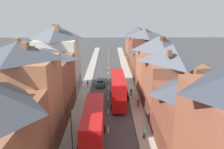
{
  "coord_description": "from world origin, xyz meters",
  "views": [
    {
      "loc": [
        0.15,
        -10.36,
        16.83
      ],
      "look_at": [
        0.91,
        42.26,
        1.25
      ],
      "focal_mm": 35.0,
      "sensor_mm": 36.0,
      "label": 1
    }
  ],
  "objects_px": {
    "double_decker_bus_lead": "(94,126)",
    "pedestrian_mid_left": "(144,132)",
    "pedestrian_mid_right": "(138,102)",
    "pedestrian_far_left": "(131,92)",
    "double_decker_bus_mid_street": "(118,89)",
    "car_near_silver": "(124,94)",
    "car_parked_right_a": "(101,82)",
    "pedestrian_far_right": "(88,84)",
    "street_lamp": "(72,131)"
  },
  "relations": [
    {
      "from": "car_parked_right_a",
      "to": "pedestrian_mid_right",
      "type": "distance_m",
      "value": 13.74
    },
    {
      "from": "double_decker_bus_lead",
      "to": "car_parked_right_a",
      "type": "height_order",
      "value": "double_decker_bus_lead"
    },
    {
      "from": "double_decker_bus_lead",
      "to": "pedestrian_far_left",
      "type": "xyz_separation_m",
      "value": [
        6.44,
        16.76,
        -1.78
      ]
    },
    {
      "from": "double_decker_bus_mid_street",
      "to": "double_decker_bus_lead",
      "type": "bearing_deg",
      "value": -104.92
    },
    {
      "from": "car_parked_right_a",
      "to": "pedestrian_far_right",
      "type": "bearing_deg",
      "value": -154.28
    },
    {
      "from": "pedestrian_mid_right",
      "to": "pedestrian_far_right",
      "type": "bearing_deg",
      "value": 133.82
    },
    {
      "from": "pedestrian_far_right",
      "to": "street_lamp",
      "type": "height_order",
      "value": "street_lamp"
    },
    {
      "from": "double_decker_bus_lead",
      "to": "double_decker_bus_mid_street",
      "type": "height_order",
      "value": "same"
    },
    {
      "from": "pedestrian_far_left",
      "to": "pedestrian_far_right",
      "type": "xyz_separation_m",
      "value": [
        -9.26,
        5.04,
        0.0
      ]
    },
    {
      "from": "car_near_silver",
      "to": "car_parked_right_a",
      "type": "height_order",
      "value": "car_parked_right_a"
    },
    {
      "from": "double_decker_bus_mid_street",
      "to": "car_parked_right_a",
      "type": "bearing_deg",
      "value": 110.4
    },
    {
      "from": "pedestrian_mid_right",
      "to": "street_lamp",
      "type": "relative_size",
      "value": 0.29
    },
    {
      "from": "pedestrian_mid_right",
      "to": "street_lamp",
      "type": "bearing_deg",
      "value": -126.15
    },
    {
      "from": "pedestrian_far_right",
      "to": "car_parked_right_a",
      "type": "bearing_deg",
      "value": 25.72
    },
    {
      "from": "double_decker_bus_lead",
      "to": "street_lamp",
      "type": "distance_m",
      "value": 2.99
    },
    {
      "from": "pedestrian_mid_right",
      "to": "pedestrian_far_left",
      "type": "height_order",
      "value": "same"
    },
    {
      "from": "pedestrian_mid_right",
      "to": "pedestrian_far_right",
      "type": "height_order",
      "value": "same"
    },
    {
      "from": "double_decker_bus_mid_street",
      "to": "street_lamp",
      "type": "xyz_separation_m",
      "value": [
        -6.04,
        -15.19,
        0.43
      ]
    },
    {
      "from": "double_decker_bus_lead",
      "to": "car_near_silver",
      "type": "height_order",
      "value": "double_decker_bus_lead"
    },
    {
      "from": "street_lamp",
      "to": "pedestrian_far_left",
      "type": "bearing_deg",
      "value": 64.3
    },
    {
      "from": "car_parked_right_a",
      "to": "pedestrian_far_right",
      "type": "xyz_separation_m",
      "value": [
        -2.84,
        -1.37,
        0.19
      ]
    },
    {
      "from": "double_decker_bus_mid_street",
      "to": "street_lamp",
      "type": "bearing_deg",
      "value": -111.69
    },
    {
      "from": "car_parked_right_a",
      "to": "pedestrian_mid_left",
      "type": "bearing_deg",
      "value": -72.95
    },
    {
      "from": "car_parked_right_a",
      "to": "pedestrian_far_left",
      "type": "relative_size",
      "value": 2.55
    },
    {
      "from": "double_decker_bus_mid_street",
      "to": "car_near_silver",
      "type": "xyz_separation_m",
      "value": [
        1.31,
        2.59,
        -1.98
      ]
    },
    {
      "from": "car_parked_right_a",
      "to": "pedestrian_mid_left",
      "type": "relative_size",
      "value": 2.55
    },
    {
      "from": "car_parked_right_a",
      "to": "car_near_silver",
      "type": "bearing_deg",
      "value": -55.27
    },
    {
      "from": "pedestrian_far_left",
      "to": "double_decker_bus_mid_street",
      "type": "bearing_deg",
      "value": -131.08
    },
    {
      "from": "pedestrian_mid_right",
      "to": "pedestrian_far_right",
      "type": "distance_m",
      "value": 14.38
    },
    {
      "from": "car_near_silver",
      "to": "pedestrian_far_right",
      "type": "bearing_deg",
      "value": 143.6
    },
    {
      "from": "pedestrian_far_left",
      "to": "street_lamp",
      "type": "distance_m",
      "value": 20.58
    },
    {
      "from": "pedestrian_mid_left",
      "to": "pedestrian_mid_right",
      "type": "height_order",
      "value": "same"
    },
    {
      "from": "double_decker_bus_mid_street",
      "to": "pedestrian_mid_left",
      "type": "height_order",
      "value": "double_decker_bus_mid_street"
    },
    {
      "from": "double_decker_bus_lead",
      "to": "pedestrian_mid_right",
      "type": "xyz_separation_m",
      "value": [
        7.13,
        11.43,
        -1.78
      ]
    },
    {
      "from": "pedestrian_mid_left",
      "to": "pedestrian_mid_right",
      "type": "xyz_separation_m",
      "value": [
        0.46,
        9.99,
        0.0
      ]
    },
    {
      "from": "pedestrian_mid_left",
      "to": "pedestrian_mid_right",
      "type": "distance_m",
      "value": 10.0
    },
    {
      "from": "car_parked_right_a",
      "to": "pedestrian_far_left",
      "type": "height_order",
      "value": "pedestrian_far_left"
    },
    {
      "from": "pedestrian_mid_right",
      "to": "street_lamp",
      "type": "distance_m",
      "value": 16.37
    },
    {
      "from": "double_decker_bus_lead",
      "to": "car_parked_right_a",
      "type": "xyz_separation_m",
      "value": [
        0.01,
        23.17,
        -1.98
      ]
    },
    {
      "from": "pedestrian_far_right",
      "to": "pedestrian_mid_left",
      "type": "bearing_deg",
      "value": -64.99
    },
    {
      "from": "double_decker_bus_lead",
      "to": "pedestrian_mid_left",
      "type": "relative_size",
      "value": 6.71
    },
    {
      "from": "double_decker_bus_lead",
      "to": "pedestrian_mid_left",
      "type": "distance_m",
      "value": 7.06
    },
    {
      "from": "double_decker_bus_lead",
      "to": "double_decker_bus_mid_street",
      "type": "xyz_separation_m",
      "value": [
        3.6,
        13.51,
        0.0
      ]
    },
    {
      "from": "double_decker_bus_lead",
      "to": "pedestrian_far_left",
      "type": "relative_size",
      "value": 6.71
    },
    {
      "from": "street_lamp",
      "to": "pedestrian_far_right",
      "type": "bearing_deg",
      "value": 90.94
    },
    {
      "from": "pedestrian_far_right",
      "to": "pedestrian_mid_right",
      "type": "bearing_deg",
      "value": -46.18
    },
    {
      "from": "double_decker_bus_lead",
      "to": "pedestrian_mid_right",
      "type": "bearing_deg",
      "value": 58.03
    },
    {
      "from": "pedestrian_mid_right",
      "to": "street_lamp",
      "type": "height_order",
      "value": "street_lamp"
    },
    {
      "from": "car_near_silver",
      "to": "pedestrian_mid_right",
      "type": "height_order",
      "value": "pedestrian_mid_right"
    },
    {
      "from": "double_decker_bus_mid_street",
      "to": "pedestrian_far_left",
      "type": "height_order",
      "value": "double_decker_bus_mid_street"
    }
  ]
}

